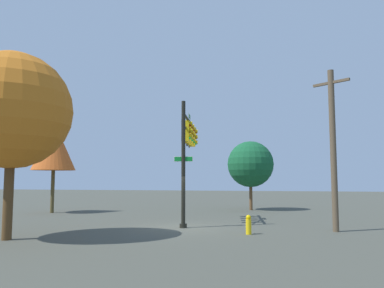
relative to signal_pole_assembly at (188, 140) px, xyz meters
name	(u,v)px	position (x,y,z in m)	size (l,w,h in m)	color
ground_plane	(183,228)	(-2.05, -0.19, -4.52)	(120.00, 120.00, 0.00)	#46473D
signal_pole_assembly	(188,140)	(0.00, 0.00, 0.00)	(5.11, 1.18, 6.30)	black
utility_pole	(333,146)	(-1.97, -7.29, -0.64)	(1.16, 1.53, 7.49)	brown
fire_hydrant	(249,225)	(-3.63, -3.46, -4.11)	(0.33, 0.24, 0.83)	yellow
tree_near	(12,110)	(-7.08, 5.76, 0.62)	(4.74, 4.74, 7.53)	#52371C
tree_mid	(250,164)	(9.43, -2.88, -0.98)	(3.58, 3.58, 5.33)	brown
tree_far	(54,147)	(4.13, 10.82, 0.19)	(3.08, 3.08, 6.44)	#4F4425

